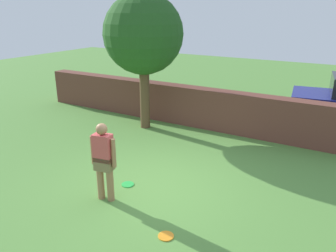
% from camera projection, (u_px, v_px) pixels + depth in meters
% --- Properties ---
extents(ground_plane, '(40.00, 40.00, 0.00)m').
position_uv_depth(ground_plane, '(153.00, 186.00, 7.23)').
color(ground_plane, '#568C3D').
extents(brick_wall, '(11.23, 0.50, 1.27)m').
position_uv_depth(brick_wall, '(181.00, 104.00, 11.06)').
color(brick_wall, brown).
rests_on(brick_wall, ground).
extents(tree, '(2.39, 2.39, 4.12)m').
position_uv_depth(tree, '(143.00, 35.00, 9.87)').
color(tree, brown).
rests_on(tree, ground).
extents(person, '(0.53, 0.28, 1.62)m').
position_uv_depth(person, '(104.00, 159.00, 6.45)').
color(person, '#9E704C').
rests_on(person, ground).
extents(frisbee_green, '(0.27, 0.27, 0.02)m').
position_uv_depth(frisbee_green, '(128.00, 184.00, 7.29)').
color(frisbee_green, green).
rests_on(frisbee_green, ground).
extents(frisbee_orange, '(0.27, 0.27, 0.02)m').
position_uv_depth(frisbee_orange, '(166.00, 236.00, 5.64)').
color(frisbee_orange, orange).
rests_on(frisbee_orange, ground).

